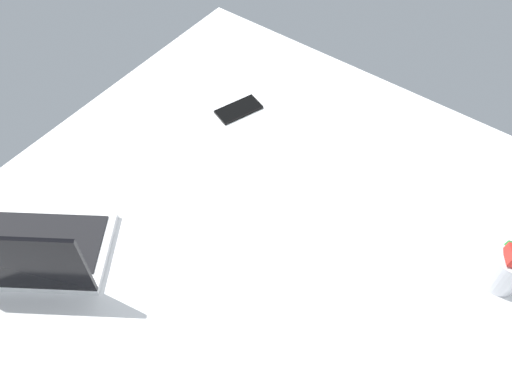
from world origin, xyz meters
TOP-DOWN VIEW (x-y plane):
  - bed_mattress at (0.00, 0.00)cm, footprint 180.00×140.00cm
  - laptop at (56.07, 42.28)cm, footprint 40.22×37.48cm
  - snack_cup at (-37.45, -20.43)cm, footprint 9.05×9.08cm
  - cell_phone at (49.81, -30.14)cm, footprint 11.25×15.49cm

SIDE VIEW (x-z plane):
  - bed_mattress at x=0.00cm, z-range 0.00..18.00cm
  - cell_phone at x=49.81cm, z-range 18.00..18.80cm
  - laptop at x=56.07cm, z-range 10.91..33.91cm
  - snack_cup at x=-37.45cm, z-range 16.97..31.34cm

